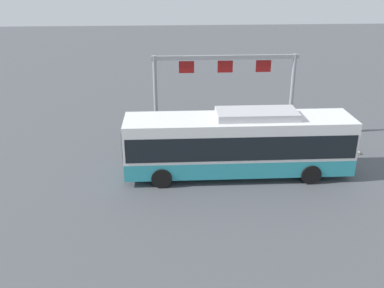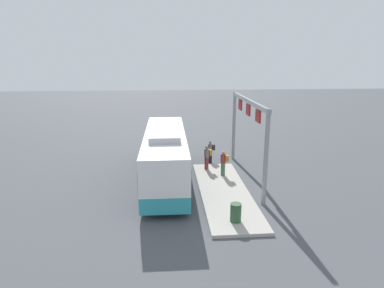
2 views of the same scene
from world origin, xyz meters
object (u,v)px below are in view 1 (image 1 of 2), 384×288
bus_main (238,142)px  trash_bin (332,137)px  person_waiting_near (204,136)px  person_boarding (170,136)px  person_waiting_mid (225,130)px

bus_main → trash_bin: 7.12m
bus_main → person_waiting_near: size_ratio=6.84×
person_waiting_near → person_boarding: bearing=-114.3°
bus_main → person_waiting_mid: (0.16, -3.78, -0.76)m
bus_main → person_waiting_mid: bus_main is taller
person_boarding → bus_main: bearing=39.9°
bus_main → trash_bin: size_ratio=12.69×
bus_main → person_boarding: (3.43, -3.36, -0.92)m
person_boarding → trash_bin: size_ratio=1.86×
person_waiting_near → person_waiting_mid: bearing=115.1°
trash_bin → person_waiting_mid: bearing=-4.5°
bus_main → person_waiting_near: bearing=-61.9°
person_waiting_near → person_waiting_mid: (-1.33, -0.93, 0.00)m
person_boarding → person_waiting_near: size_ratio=1.00×
bus_main → person_boarding: bearing=-44.0°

